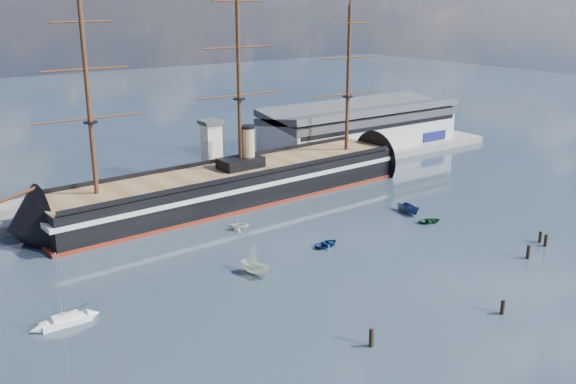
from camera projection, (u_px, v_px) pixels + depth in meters
ground at (279, 227)px, 132.89m from camera, size 600.00×600.00×0.00m
quay at (231, 180)px, 166.44m from camera, size 180.00×18.00×2.00m
warehouse at (360, 127)px, 193.95m from camera, size 63.00×21.00×11.60m
quay_tower at (212, 149)px, 157.35m from camera, size 5.00×5.00×15.00m
warship at (227, 186)px, 147.02m from camera, size 113.23×20.30×53.94m
sailboat at (66, 320)px, 93.14m from camera, size 7.17×2.16×11.43m
motorboat_a at (256, 275)px, 109.88m from camera, size 7.71×4.22×2.92m
motorboat_b at (327, 246)px, 122.53m from camera, size 1.68×3.41×1.53m
motorboat_c at (404, 211)px, 142.42m from camera, size 4.95×1.91×1.96m
motorboat_d at (239, 230)px, 131.01m from camera, size 6.40×7.32×2.52m
motorboat_e at (430, 223)px, 135.13m from camera, size 2.07×3.16×1.37m
motorboat_f at (411, 214)px, 140.73m from camera, size 6.75×3.70×2.56m
piling_near_left at (371, 346)px, 87.50m from camera, size 0.64×0.64×3.44m
piling_near_mid at (502, 314)px, 96.45m from camera, size 0.64×0.64×3.00m
piling_near_right at (527, 259)px, 116.82m from camera, size 0.64×0.64×3.29m
piling_far_right at (545, 246)px, 122.56m from camera, size 0.64×0.64×3.10m
piling_extra at (540, 242)px, 124.43m from camera, size 0.64×0.64×3.00m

